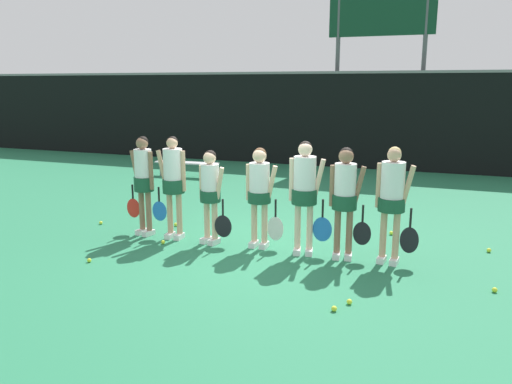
% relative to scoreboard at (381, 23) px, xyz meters
% --- Properties ---
extents(ground_plane, '(140.00, 140.00, 0.00)m').
position_rel_scoreboard_xyz_m(ground_plane, '(-0.70, -9.46, -4.57)').
color(ground_plane, '#26724C').
extents(fence_windscreen, '(60.00, 0.08, 3.07)m').
position_rel_scoreboard_xyz_m(fence_windscreen, '(-0.70, -0.87, -3.03)').
color(fence_windscreen, black).
rests_on(fence_windscreen, ground_plane).
extents(scoreboard, '(3.33, 0.15, 5.94)m').
position_rel_scoreboard_xyz_m(scoreboard, '(0.00, 0.00, 0.00)').
color(scoreboard, '#515156').
rests_on(scoreboard, ground_plane).
extents(bench_courtside, '(1.94, 0.46, 0.43)m').
position_rel_scoreboard_xyz_m(bench_courtside, '(-4.89, -4.13, -4.20)').
color(bench_courtside, '#B2B2B7').
rests_on(bench_courtside, ground_plane).
extents(player_0, '(0.63, 0.35, 1.78)m').
position_rel_scoreboard_xyz_m(player_0, '(-2.85, -9.51, -3.52)').
color(player_0, '#8C664C').
rests_on(player_0, ground_plane).
extents(player_1, '(0.66, 0.38, 1.81)m').
position_rel_scoreboard_xyz_m(player_1, '(-2.25, -9.52, -3.51)').
color(player_1, tan).
rests_on(player_1, ground_plane).
extents(player_2, '(0.63, 0.35, 1.60)m').
position_rel_scoreboard_xyz_m(player_2, '(-1.51, -9.56, -3.64)').
color(player_2, beige).
rests_on(player_2, ground_plane).
extents(player_3, '(0.66, 0.38, 1.67)m').
position_rel_scoreboard_xyz_m(player_3, '(-0.67, -9.45, -3.58)').
color(player_3, beige).
rests_on(player_3, ground_plane).
extents(player_4, '(0.69, 0.40, 1.82)m').
position_rel_scoreboard_xyz_m(player_4, '(0.12, -9.53, -3.49)').
color(player_4, beige).
rests_on(player_4, ground_plane).
extents(player_5, '(0.66, 0.38, 1.75)m').
position_rel_scoreboard_xyz_m(player_5, '(0.75, -9.52, -3.53)').
color(player_5, '#8C664C').
rests_on(player_5, ground_plane).
extents(player_6, '(0.67, 0.40, 1.78)m').
position_rel_scoreboard_xyz_m(player_6, '(1.45, -9.48, -3.51)').
color(player_6, tan).
rests_on(player_6, ground_plane).
extents(tennis_ball_0, '(0.06, 0.06, 0.06)m').
position_rel_scoreboard_xyz_m(tennis_ball_0, '(-4.03, -9.26, -4.54)').
color(tennis_ball_0, '#CCE033').
rests_on(tennis_ball_0, ground_plane).
extents(tennis_ball_1, '(0.07, 0.07, 0.07)m').
position_rel_scoreboard_xyz_m(tennis_ball_1, '(-2.26, -9.90, -4.54)').
color(tennis_ball_1, '#CCE033').
rests_on(tennis_ball_1, ground_plane).
extents(tennis_ball_2, '(0.07, 0.07, 0.07)m').
position_rel_scoreboard_xyz_m(tennis_ball_2, '(1.34, -8.00, -4.54)').
color(tennis_ball_2, '#CCE033').
rests_on(tennis_ball_2, ground_plane).
extents(tennis_ball_3, '(0.07, 0.07, 0.07)m').
position_rel_scoreboard_xyz_m(tennis_ball_3, '(-2.59, -8.87, -4.54)').
color(tennis_ball_3, '#CCE033').
rests_on(tennis_ball_3, ground_plane).
extents(tennis_ball_4, '(0.06, 0.06, 0.06)m').
position_rel_scoreboard_xyz_m(tennis_ball_4, '(-2.86, -11.08, -4.54)').
color(tennis_ball_4, '#CCE033').
rests_on(tennis_ball_4, ground_plane).
extents(tennis_ball_5, '(0.07, 0.07, 0.07)m').
position_rel_scoreboard_xyz_m(tennis_ball_5, '(1.01, -11.43, -4.54)').
color(tennis_ball_5, '#CCE033').
rests_on(tennis_ball_5, ground_plane).
extents(tennis_ball_6, '(0.07, 0.07, 0.07)m').
position_rel_scoreboard_xyz_m(tennis_ball_6, '(2.87, -10.14, -4.54)').
color(tennis_ball_6, '#CCE033').
rests_on(tennis_ball_6, ground_plane).
extents(tennis_ball_7, '(0.07, 0.07, 0.07)m').
position_rel_scoreboard_xyz_m(tennis_ball_7, '(2.93, -8.43, -4.54)').
color(tennis_ball_7, '#CCE033').
rests_on(tennis_ball_7, ground_plane).
extents(tennis_ball_8, '(0.07, 0.07, 0.07)m').
position_rel_scoreboard_xyz_m(tennis_ball_8, '(1.15, -11.18, -4.54)').
color(tennis_ball_8, '#CCE033').
rests_on(tennis_ball_8, ground_plane).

